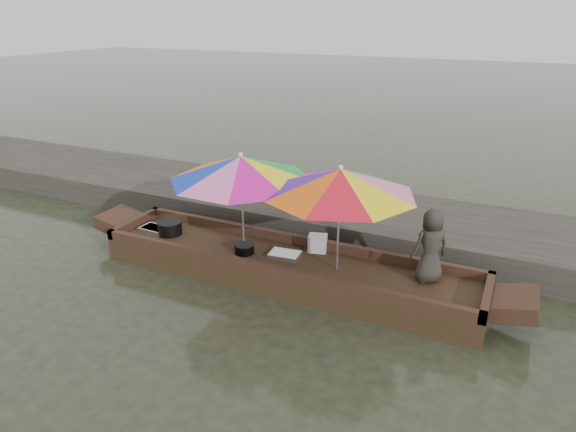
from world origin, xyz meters
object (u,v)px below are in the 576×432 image
at_px(umbrella_bow, 242,203).
at_px(vendor, 431,246).
at_px(cooking_pot, 170,228).
at_px(tray_crayfish, 154,230).
at_px(charcoal_grill, 244,249).
at_px(tray_scallop, 285,255).
at_px(supply_bag, 318,243).
at_px(umbrella_stern, 339,219).
at_px(boat_hull, 285,269).

bearing_deg(umbrella_bow, vendor, 4.86).
distance_m(cooking_pot, tray_crayfish, 0.29).
bearing_deg(tray_crayfish, charcoal_grill, -1.58).
relative_size(cooking_pot, tray_scallop, 0.90).
xyz_separation_m(charcoal_grill, umbrella_bow, (-0.06, 0.09, 0.71)).
height_order(cooking_pot, supply_bag, supply_bag).
height_order(tray_scallop, charcoal_grill, charcoal_grill).
xyz_separation_m(tray_crayfish, charcoal_grill, (1.76, -0.05, 0.02)).
height_order(cooking_pot, vendor, vendor).
bearing_deg(cooking_pot, umbrella_stern, -0.26).
bearing_deg(supply_bag, cooking_pot, -169.97).
relative_size(tray_scallop, vendor, 0.43).
bearing_deg(tray_scallop, supply_bag, 46.35).
xyz_separation_m(umbrella_bow, umbrella_stern, (1.53, 0.00, 0.00)).
distance_m(cooking_pot, umbrella_bow, 1.57).
distance_m(vendor, umbrella_stern, 1.28).
height_order(tray_crayfish, tray_scallop, tray_crayfish).
bearing_deg(tray_crayfish, supply_bag, 10.25).
xyz_separation_m(cooking_pot, tray_scallop, (2.10, 0.05, -0.08)).
distance_m(supply_bag, umbrella_bow, 1.31).
distance_m(tray_scallop, umbrella_stern, 1.13).
xyz_separation_m(tray_crayfish, vendor, (4.46, 0.28, 0.48)).
xyz_separation_m(boat_hull, umbrella_stern, (0.82, 0.00, 0.95)).
bearing_deg(boat_hull, charcoal_grill, -171.66).
height_order(boat_hull, cooking_pot, cooking_pot).
relative_size(tray_crayfish, supply_bag, 1.61).
relative_size(vendor, umbrella_bow, 0.49).
bearing_deg(charcoal_grill, umbrella_bow, 123.14).
bearing_deg(cooking_pot, vendor, 3.03).
bearing_deg(vendor, boat_hull, -33.01).
bearing_deg(supply_bag, umbrella_stern, -43.10).
relative_size(boat_hull, cooking_pot, 14.35).
distance_m(tray_crayfish, umbrella_stern, 3.31).
bearing_deg(umbrella_bow, supply_bag, 23.27).
bearing_deg(umbrella_stern, tray_scallop, 175.99).
relative_size(tray_crayfish, vendor, 0.43).
bearing_deg(umbrella_stern, cooking_pot, 179.74).
xyz_separation_m(boat_hull, umbrella_bow, (-0.71, 0.00, 0.95)).
bearing_deg(tray_crayfish, umbrella_stern, 0.82).
bearing_deg(tray_crayfish, tray_scallop, 2.56).
bearing_deg(boat_hull, vendor, 6.53).
bearing_deg(tray_crayfish, vendor, 3.61).
bearing_deg(boat_hull, cooking_pot, 179.64).
xyz_separation_m(boat_hull, tray_crayfish, (-2.41, -0.05, 0.22)).
xyz_separation_m(boat_hull, charcoal_grill, (-0.65, -0.09, 0.24)).
relative_size(boat_hull, charcoal_grill, 19.67).
distance_m(cooking_pot, supply_bag, 2.51).
bearing_deg(cooking_pot, umbrella_bow, -0.54).
relative_size(tray_crayfish, umbrella_bow, 0.21).
height_order(boat_hull, supply_bag, supply_bag).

